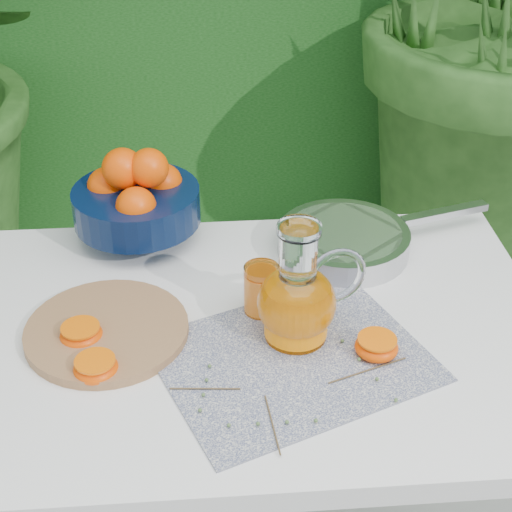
{
  "coord_description": "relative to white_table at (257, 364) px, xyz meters",
  "views": [
    {
      "loc": [
        0.01,
        -1.02,
        1.57
      ],
      "look_at": [
        0.09,
        0.03,
        0.88
      ],
      "focal_mm": 55.0,
      "sensor_mm": 36.0,
      "label": 1
    }
  ],
  "objects": [
    {
      "name": "placemat",
      "position": [
        0.05,
        -0.09,
        0.08
      ],
      "size": [
        0.5,
        0.45,
        0.0
      ],
      "primitive_type": "cube",
      "rotation": [
        0.0,
        0.0,
        0.38
      ],
      "color": "#0C1544",
      "rests_on": "white_table"
    },
    {
      "name": "juice_pitcher",
      "position": [
        0.06,
        -0.03,
        0.16
      ],
      "size": [
        0.19,
        0.15,
        0.21
      ],
      "color": "white",
      "rests_on": "white_table"
    },
    {
      "name": "white_table",
      "position": [
        0.0,
        0.0,
        0.0
      ],
      "size": [
        1.0,
        0.7,
        0.75
      ],
      "color": "white",
      "rests_on": "ground"
    },
    {
      "name": "saute_pan",
      "position": [
        0.19,
        0.22,
        0.11
      ],
      "size": [
        0.46,
        0.31,
        0.05
      ],
      "color": "#B0B0B5",
      "rests_on": "white_table"
    },
    {
      "name": "thyme_sprigs",
      "position": [
        0.03,
        -0.17,
        0.09
      ],
      "size": [
        0.37,
        0.24,
        0.01
      ],
      "color": "#503D24",
      "rests_on": "white_table"
    },
    {
      "name": "fruit_bowl",
      "position": [
        -0.21,
        0.31,
        0.17
      ],
      "size": [
        0.26,
        0.26,
        0.19
      ],
      "color": "black",
      "rests_on": "white_table"
    },
    {
      "name": "cutting_board",
      "position": [
        -0.25,
        -0.0,
        0.09
      ],
      "size": [
        0.28,
        0.28,
        0.02
      ],
      "primitive_type": "cylinder",
      "rotation": [
        0.0,
        0.0,
        -0.04
      ],
      "color": "#986D44",
      "rests_on": "white_table"
    },
    {
      "name": "juice_tumbler",
      "position": [
        0.01,
        0.04,
        0.13
      ],
      "size": [
        0.07,
        0.07,
        0.09
      ],
      "color": "white",
      "rests_on": "white_table"
    },
    {
      "name": "orange_halves",
      "position": [
        -0.12,
        -0.07,
        0.1
      ],
      "size": [
        0.55,
        0.16,
        0.03
      ],
      "color": "#F95502",
      "rests_on": "white_table"
    }
  ]
}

